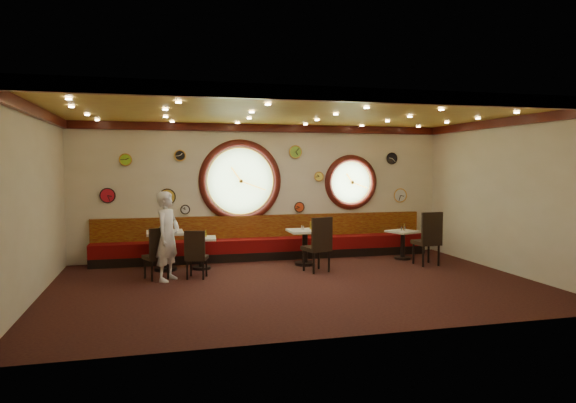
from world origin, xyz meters
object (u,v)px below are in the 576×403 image
at_px(table_b, 201,249).
at_px(condiment_a_salt, 160,229).
at_px(condiment_a_bottle, 167,227).
at_px(table_a, 165,246).
at_px(condiment_a_pepper, 164,229).
at_px(condiment_b_pepper, 203,235).
at_px(table_d, 403,241).
at_px(chair_a, 158,250).
at_px(table_c, 305,243).
at_px(condiment_d_salt, 401,229).
at_px(condiment_d_pepper, 405,229).
at_px(waiter, 168,236).
at_px(condiment_c_bottle, 311,226).
at_px(chair_c, 319,241).
at_px(condiment_c_pepper, 303,228).
at_px(condiment_b_bottle, 206,233).
at_px(condiment_c_salt, 302,228).
at_px(condiment_b_salt, 196,235).
at_px(chair_b, 196,251).
at_px(chair_d, 429,235).
at_px(condiment_d_bottle, 404,227).

relative_size(table_b, condiment_a_salt, 7.12).
relative_size(table_b, condiment_a_bottle, 4.47).
bearing_deg(table_a, condiment_a_pepper, 139.01).
height_order(condiment_a_pepper, condiment_a_bottle, condiment_a_bottle).
bearing_deg(condiment_b_pepper, table_d, -0.23).
bearing_deg(chair_a, condiment_b_pepper, 17.89).
bearing_deg(chair_a, table_c, -11.23).
xyz_separation_m(table_a, condiment_d_salt, (5.44, -0.04, 0.20)).
height_order(table_a, condiment_b_pepper, table_a).
height_order(condiment_d_pepper, waiter, waiter).
bearing_deg(chair_a, condiment_c_bottle, -10.88).
distance_m(chair_c, condiment_c_pepper, 0.88).
relative_size(condiment_b_pepper, condiment_b_bottle, 0.68).
relative_size(table_c, condiment_d_salt, 8.46).
xyz_separation_m(condiment_d_salt, condiment_b_pepper, (-4.64, 0.01, 0.00)).
bearing_deg(table_b, condiment_c_salt, -1.82).
distance_m(condiment_b_salt, condiment_b_pepper, 0.15).
height_order(table_d, condiment_c_bottle, condiment_c_bottle).
relative_size(table_a, chair_c, 1.16).
distance_m(table_a, table_c, 3.04).
xyz_separation_m(condiment_a_pepper, waiter, (0.06, -1.03, -0.02)).
distance_m(table_c, condiment_c_pepper, 0.34).
xyz_separation_m(table_b, chair_c, (2.34, -0.96, 0.23)).
height_order(table_c, condiment_c_salt, condiment_c_salt).
distance_m(chair_a, chair_c, 3.24).
relative_size(condiment_a_pepper, condiment_b_pepper, 0.96).
bearing_deg(waiter, condiment_a_pepper, 34.34).
relative_size(chair_c, condiment_c_pepper, 8.42).
bearing_deg(chair_b, table_b, 95.72).
distance_m(table_b, condiment_a_bottle, 0.87).
bearing_deg(condiment_c_pepper, chair_a, -167.00).
bearing_deg(condiment_a_bottle, chair_b, -65.16).
relative_size(table_c, chair_d, 1.06).
relative_size(condiment_a_pepper, condiment_d_pepper, 0.89).
bearing_deg(condiment_c_salt, condiment_b_bottle, 175.65).
xyz_separation_m(table_c, condiment_b_salt, (-2.38, 0.13, 0.24)).
relative_size(table_d, chair_a, 1.25).
height_order(table_a, condiment_a_salt, condiment_a_salt).
distance_m(chair_d, condiment_d_bottle, 0.96).
bearing_deg(chair_d, table_b, 166.38).
height_order(table_c, condiment_d_salt, table_c).
xyz_separation_m(chair_a, condiment_c_pepper, (3.15, 0.73, 0.25)).
distance_m(condiment_d_salt, condiment_d_bottle, 0.13).
height_order(condiment_b_pepper, condiment_b_bottle, condiment_b_bottle).
relative_size(chair_b, condiment_a_bottle, 3.89).
bearing_deg(chair_a, condiment_a_bottle, 55.03).
relative_size(table_d, condiment_a_pepper, 8.32).
bearing_deg(chair_a, condiment_b_salt, 22.99).
relative_size(condiment_b_salt, condiment_c_bottle, 0.61).
bearing_deg(chair_c, waiter, 163.83).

